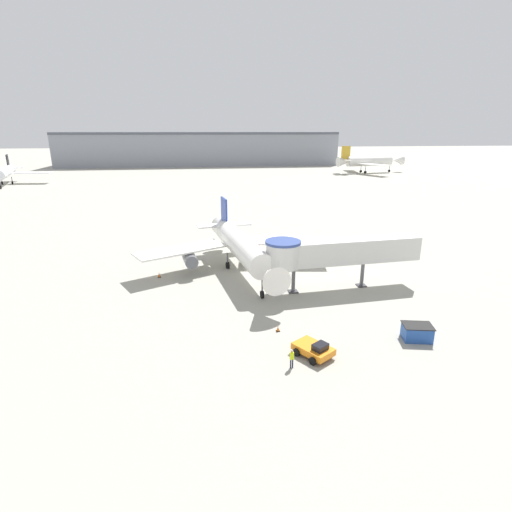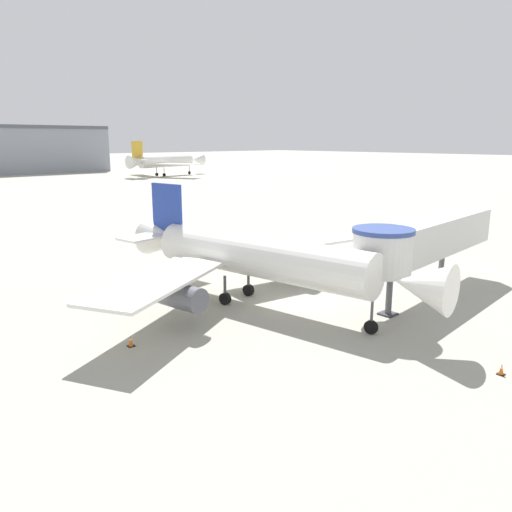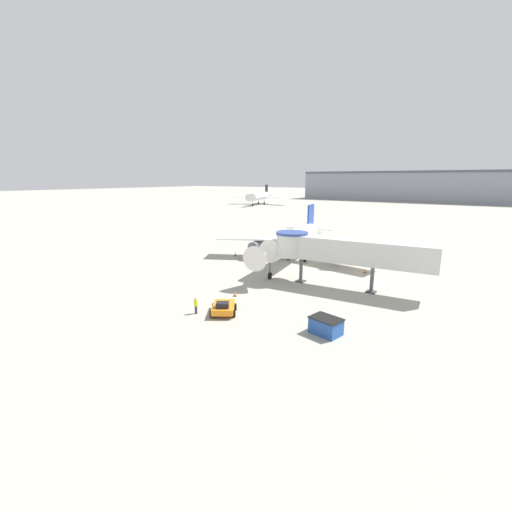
{
  "view_description": "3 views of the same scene",
  "coord_description": "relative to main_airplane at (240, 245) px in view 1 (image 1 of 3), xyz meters",
  "views": [
    {
      "loc": [
        -5.86,
        -49.46,
        18.36
      ],
      "look_at": [
        0.38,
        -4.08,
        3.82
      ],
      "focal_mm": 28.0,
      "sensor_mm": 36.0,
      "label": 1
    },
    {
      "loc": [
        -24.93,
        -25.11,
        12.06
      ],
      "look_at": [
        -2.12,
        -0.07,
        4.14
      ],
      "focal_mm": 35.0,
      "sensor_mm": 36.0,
      "label": 2
    },
    {
      "loc": [
        23.4,
        -45.0,
        13.01
      ],
      "look_at": [
        -3.06,
        -5.96,
        2.28
      ],
      "focal_mm": 24.0,
      "sensor_mm": 36.0,
      "label": 3
    }
  ],
  "objects": [
    {
      "name": "traffic_cone_port_wing",
      "position": [
        -10.7,
        -0.97,
        -3.3
      ],
      "size": [
        0.42,
        0.42,
        0.69
      ],
      "color": "black",
      "rests_on": "ground_plane"
    },
    {
      "name": "ground_plane",
      "position": [
        1.03,
        -1.47,
        -3.63
      ],
      "size": [
        800.0,
        800.0,
        0.0
      ],
      "primitive_type": "plane",
      "color": "#9E9B8E"
    },
    {
      "name": "ground_crew_marshaller",
      "position": [
        1.81,
        -23.63,
        -2.69
      ],
      "size": [
        0.34,
        0.22,
        1.64
      ],
      "rotation": [
        0.0,
        0.0,
        3.28
      ],
      "color": "#1E2338",
      "rests_on": "ground_plane"
    },
    {
      "name": "terminal_building",
      "position": [
        -4.25,
        173.53,
        4.96
      ],
      "size": [
        144.34,
        28.54,
        17.16
      ],
      "color": "gray",
      "rests_on": "ground_plane"
    },
    {
      "name": "traffic_cone_starboard_wing",
      "position": [
        11.13,
        0.52,
        -3.26
      ],
      "size": [
        0.47,
        0.47,
        0.78
      ],
      "color": "black",
      "rests_on": "ground_plane"
    },
    {
      "name": "jet_bridge",
      "position": [
        10.2,
        -7.79,
        1.05
      ],
      "size": [
        19.02,
        4.81,
        6.37
      ],
      "rotation": [
        0.0,
        0.0,
        0.09
      ],
      "color": "silver",
      "rests_on": "ground_plane"
    },
    {
      "name": "background_jet_gold_tail",
      "position": [
        68.74,
        121.07,
        1.45
      ],
      "size": [
        32.38,
        32.77,
        11.66
      ],
      "rotation": [
        0.0,
        0.0,
        1.72
      ],
      "color": "white",
      "rests_on": "ground_plane"
    },
    {
      "name": "main_airplane",
      "position": [
        0.0,
        0.0,
        0.0
      ],
      "size": [
        27.64,
        26.22,
        8.52
      ],
      "rotation": [
        0.0,
        0.0,
        0.16
      ],
      "color": "white",
      "rests_on": "ground_plane"
    },
    {
      "name": "pushback_tug_orange",
      "position": [
        4.07,
        -22.13,
        -2.98
      ],
      "size": [
        3.54,
        3.87,
        1.43
      ],
      "rotation": [
        0.0,
        0.0,
        0.59
      ],
      "color": "orange",
      "rests_on": "ground_plane"
    },
    {
      "name": "service_container_blue",
      "position": [
        14.16,
        -20.68,
        -2.91
      ],
      "size": [
        2.95,
        2.37,
        1.45
      ],
      "rotation": [
        0.0,
        0.0,
        -0.21
      ],
      "color": "#234C9E",
      "rests_on": "ground_plane"
    },
    {
      "name": "background_jet_black_tail",
      "position": [
        -71.73,
        99.03,
        0.65
      ],
      "size": [
        29.75,
        29.89,
        9.72
      ],
      "rotation": [
        0.0,
        0.0,
        0.26
      ],
      "color": "silver",
      "rests_on": "ground_plane"
    },
    {
      "name": "traffic_cone_near_nose",
      "position": [
        1.88,
        -17.43,
        -3.34
      ],
      "size": [
        0.37,
        0.37,
        0.62
      ],
      "color": "black",
      "rests_on": "ground_plane"
    }
  ]
}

